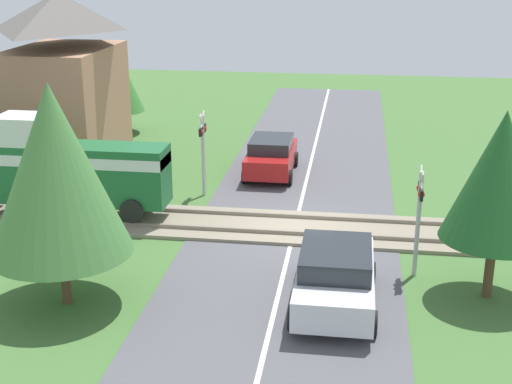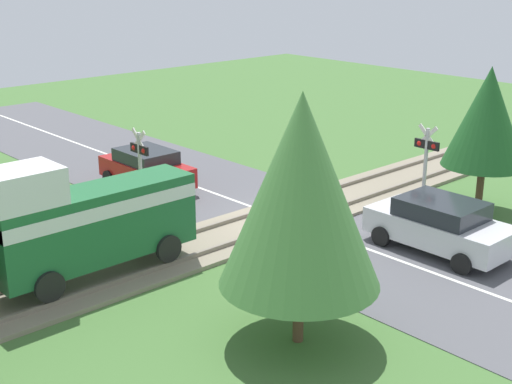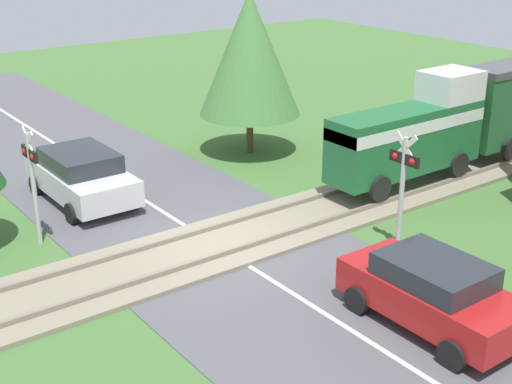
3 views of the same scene
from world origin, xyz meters
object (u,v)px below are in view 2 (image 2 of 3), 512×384
object	(u,v)px
car_near_crossing	(440,224)
crossing_signal_west_approach	(426,158)
car_far_side	(146,168)
crossing_signal_east_approach	(140,163)

from	to	relation	value
car_near_crossing	crossing_signal_west_approach	xyz separation A→B (m)	(2.03, -2.09, 1.16)
car_near_crossing	car_far_side	world-z (taller)	car_near_crossing
car_near_crossing	crossing_signal_west_approach	bearing A→B (deg)	-45.81
car_near_crossing	crossing_signal_east_approach	distance (m)	9.27
car_far_side	crossing_signal_west_approach	size ratio (longest dim) A/B	1.26
car_far_side	crossing_signal_east_approach	distance (m)	3.70
car_far_side	crossing_signal_east_approach	bearing A→B (deg)	143.49
crossing_signal_west_approach	crossing_signal_east_approach	bearing A→B (deg)	51.04
crossing_signal_west_approach	crossing_signal_east_approach	world-z (taller)	same
car_near_crossing	car_far_side	distance (m)	10.94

